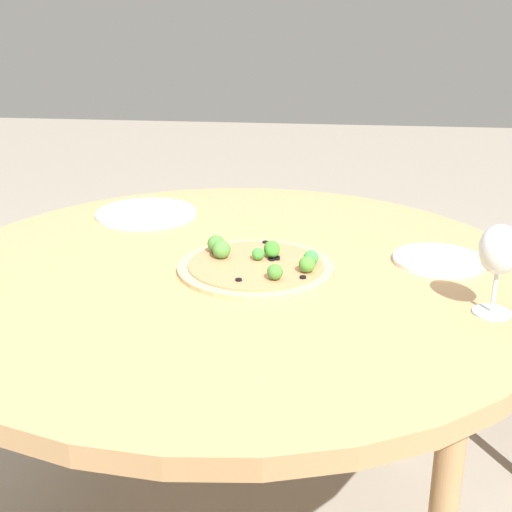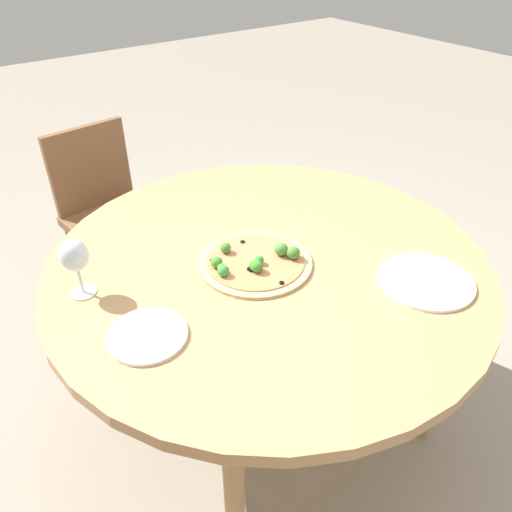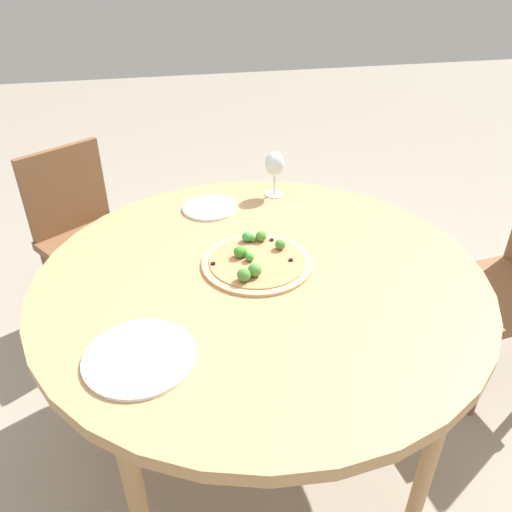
# 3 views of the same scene
# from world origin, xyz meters

# --- Properties ---
(ground_plane) EXTENTS (12.00, 12.00, 0.00)m
(ground_plane) POSITION_xyz_m (0.00, 0.00, 0.00)
(ground_plane) COLOR gray
(dining_table) EXTENTS (1.35, 1.35, 0.75)m
(dining_table) POSITION_xyz_m (0.00, 0.00, 0.69)
(dining_table) COLOR tan
(dining_table) RESTS_ON ground_plane
(chair_2) EXTENTS (0.56, 0.56, 0.84)m
(chair_2) POSITION_xyz_m (0.88, 0.61, 0.46)
(chair_2) COLOR brown
(chair_2) RESTS_ON ground_plane
(pizza) EXTENTS (0.34, 0.34, 0.05)m
(pizza) POSITION_xyz_m (0.05, 0.01, 0.76)
(pizza) COLOR tan
(pizza) RESTS_ON dining_table
(wine_glass) EXTENTS (0.08, 0.08, 0.18)m
(wine_glass) POSITION_xyz_m (0.51, -0.17, 0.87)
(wine_glass) COLOR silver
(wine_glass) RESTS_ON dining_table
(plate_near) EXTENTS (0.27, 0.27, 0.01)m
(plate_near) POSITION_xyz_m (-0.29, 0.36, 0.75)
(plate_near) COLOR white
(plate_near) RESTS_ON dining_table
(plate_far) EXTENTS (0.20, 0.20, 0.01)m
(plate_far) POSITION_xyz_m (0.45, 0.09, 0.75)
(plate_far) COLOR white
(plate_far) RESTS_ON dining_table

